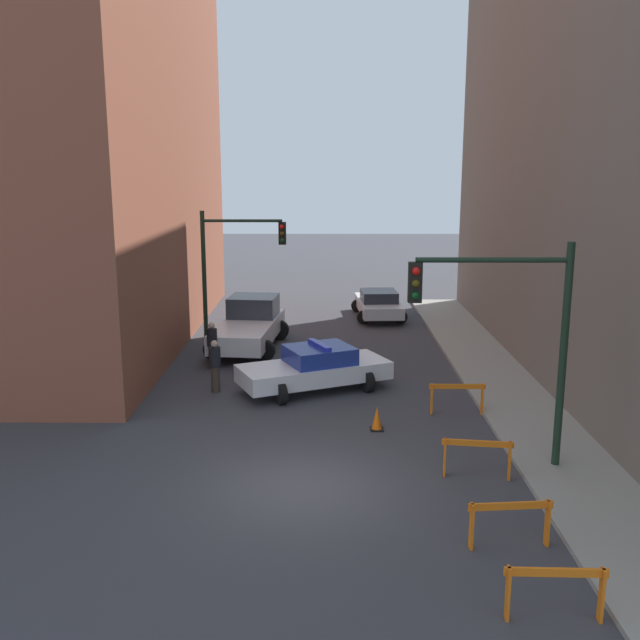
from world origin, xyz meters
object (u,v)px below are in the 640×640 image
(parked_car_near, at_px, (378,304))
(pedestrian_crossing, at_px, (215,365))
(traffic_light_near, at_px, (513,322))
(white_truck, at_px, (250,325))
(police_car, at_px, (315,368))
(pedestrian_corner, at_px, (212,345))
(traffic_cone, at_px, (377,419))
(barrier_front, at_px, (555,585))
(barrier_corner, at_px, (457,394))
(traffic_light_far, at_px, (231,256))
(barrier_mid, at_px, (510,517))
(barrier_back, at_px, (477,452))

(parked_car_near, distance_m, pedestrian_crossing, 12.64)
(traffic_light_near, height_order, white_truck, traffic_light_near)
(police_car, xyz_separation_m, pedestrian_corner, (-3.62, 2.39, 0.14))
(parked_car_near, height_order, pedestrian_corner, pedestrian_corner)
(police_car, bearing_deg, white_truck, 1.48)
(traffic_cone, bearing_deg, barrier_front, -75.25)
(police_car, xyz_separation_m, parked_car_near, (2.80, 10.97, -0.05))
(parked_car_near, xyz_separation_m, barrier_corner, (1.26, -13.20, -0.06))
(pedestrian_corner, bearing_deg, traffic_light_far, -177.92)
(traffic_light_near, bearing_deg, pedestrian_corner, 134.23)
(traffic_cone, bearing_deg, barrier_corner, 27.73)
(white_truck, distance_m, traffic_cone, 9.85)
(traffic_light_far, relative_size, pedestrian_crossing, 3.13)
(traffic_light_near, height_order, pedestrian_crossing, traffic_light_near)
(traffic_light_near, xyz_separation_m, white_truck, (-7.14, 11.33, -2.62))
(barrier_mid, bearing_deg, pedestrian_crossing, 126.37)
(white_truck, distance_m, parked_car_near, 7.81)
(traffic_light_near, distance_m, white_truck, 13.65)
(barrier_front, xyz_separation_m, barrier_corner, (0.20, 9.44, 0.00))
(barrier_back, bearing_deg, traffic_cone, 124.36)
(traffic_light_near, relative_size, parked_car_near, 1.18)
(pedestrian_corner, distance_m, barrier_back, 11.52)
(barrier_front, height_order, barrier_corner, same)
(police_car, xyz_separation_m, barrier_front, (3.85, -11.68, -0.11))
(traffic_light_near, bearing_deg, barrier_back, -147.64)
(police_car, distance_m, barrier_back, 7.47)
(white_truck, xyz_separation_m, barrier_mid, (6.34, -14.85, -0.29))
(traffic_light_near, bearing_deg, barrier_mid, -102.89)
(police_car, bearing_deg, barrier_corner, -143.50)
(barrier_corner, bearing_deg, traffic_light_near, -82.98)
(traffic_light_far, xyz_separation_m, barrier_mid, (7.23, -16.53, -2.78))
(barrier_mid, xyz_separation_m, barrier_back, (0.03, 3.02, 0.00))
(barrier_front, distance_m, barrier_back, 5.21)
(traffic_light_near, relative_size, barrier_corner, 3.25)
(pedestrian_crossing, bearing_deg, barrier_front, 174.64)
(white_truck, xyz_separation_m, barrier_back, (6.36, -11.83, -0.29))
(traffic_cone, bearing_deg, white_truck, 116.05)
(police_car, height_order, pedestrian_corner, pedestrian_corner)
(white_truck, height_order, pedestrian_corner, white_truck)
(pedestrian_crossing, height_order, barrier_back, pedestrian_crossing)
(traffic_cone, bearing_deg, barrier_back, -55.64)
(traffic_cone, bearing_deg, barrier_mid, -71.43)
(traffic_light_far, height_order, barrier_back, traffic_light_far)
(pedestrian_corner, bearing_deg, barrier_corner, 62.36)
(traffic_light_near, xyz_separation_m, barrier_mid, (-0.80, -3.51, -2.91))
(pedestrian_crossing, distance_m, barrier_back, 9.31)
(parked_car_near, relative_size, barrier_corner, 2.75)
(pedestrian_corner, relative_size, barrier_front, 1.04)
(barrier_mid, bearing_deg, parked_car_near, 92.56)
(white_truck, distance_m, pedestrian_crossing, 5.57)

